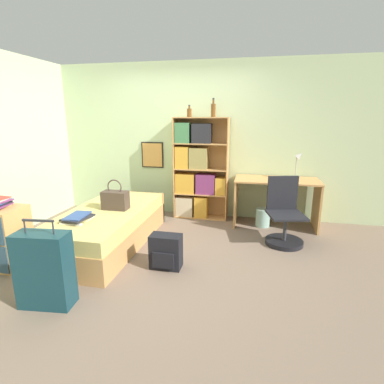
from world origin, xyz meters
The scene contains 15 objects.
ground_plane centered at (0.00, 0.00, 0.00)m, with size 14.00×14.00×0.00m, color #756051.
wall_back centered at (0.00, 1.58, 1.30)m, with size 10.00×0.09×2.60m.
bed centered at (-0.67, 0.02, 0.24)m, with size 0.97×2.06×0.49m.
handbag centered at (-0.57, 0.07, 0.62)m, with size 0.34×0.18×0.41m.
book_stack_on_bed centered at (-0.80, -0.46, 0.53)m, with size 0.31×0.38×0.07m.
suitcase centered at (-0.57, -1.38, 0.36)m, with size 0.50×0.28×0.84m.
dresser centered at (-1.59, -0.82, 0.36)m, with size 0.55×0.44×0.71m.
bookcase centered at (0.29, 1.39, 0.81)m, with size 0.91×0.29×1.70m.
bottle_green centered at (0.17, 1.38, 1.78)m, with size 0.08×0.08×0.19m.
bottle_brown centered at (0.55, 1.41, 1.81)m, with size 0.07×0.07×0.29m.
desk centered at (1.60, 1.22, 0.54)m, with size 1.28×0.63×0.76m.
desk_lamp centered at (1.90, 1.30, 1.06)m, with size 0.17×0.12×0.44m.
desk_chair centered at (1.69, 0.56, 0.28)m, with size 0.56×0.56×0.91m.
backpack centered at (0.30, -0.47, 0.20)m, with size 0.36×0.23×0.40m.
waste_bin centered at (1.42, 1.16, 0.14)m, with size 0.22×0.22×0.29m.
Camera 1 is at (1.25, -3.51, 1.71)m, focal length 28.00 mm.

